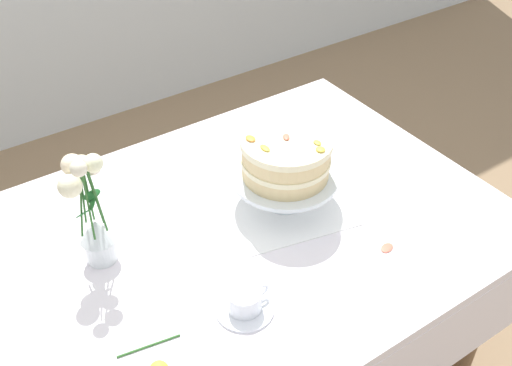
# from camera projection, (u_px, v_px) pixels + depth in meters

# --- Properties ---
(dining_table) EXTENTS (1.40, 1.00, 0.74)m
(dining_table) POSITION_uv_depth(u_px,v_px,m) (242.00, 259.00, 1.61)
(dining_table) COLOR white
(dining_table) RESTS_ON ground
(linen_napkin) EXTENTS (0.38, 0.38, 0.00)m
(linen_napkin) POSITION_uv_depth(u_px,v_px,m) (284.00, 202.00, 1.65)
(linen_napkin) COLOR white
(linen_napkin) RESTS_ON dining_table
(cake_stand) EXTENTS (0.29, 0.29, 0.10)m
(cake_stand) POSITION_uv_depth(u_px,v_px,m) (285.00, 179.00, 1.60)
(cake_stand) COLOR silver
(cake_stand) RESTS_ON linen_napkin
(layer_cake) EXTENTS (0.24, 0.24, 0.12)m
(layer_cake) POSITION_uv_depth(u_px,v_px,m) (286.00, 156.00, 1.55)
(layer_cake) COLOR beige
(layer_cake) RESTS_ON cake_stand
(flower_vase) EXTENTS (0.11, 0.11, 0.33)m
(flower_vase) POSITION_uv_depth(u_px,v_px,m) (91.00, 213.00, 1.39)
(flower_vase) COLOR silver
(flower_vase) RESTS_ON dining_table
(teacup) EXTENTS (0.14, 0.14, 0.06)m
(teacup) POSITION_uv_depth(u_px,v_px,m) (245.00, 302.00, 1.35)
(teacup) COLOR white
(teacup) RESTS_ON dining_table
(loose_petal_0) EXTENTS (0.05, 0.04, 0.00)m
(loose_petal_0) POSITION_uv_depth(u_px,v_px,m) (387.00, 248.00, 1.51)
(loose_petal_0) COLOR #E56B51
(loose_petal_0) RESTS_ON dining_table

